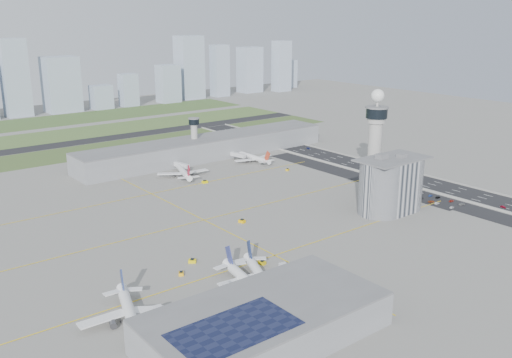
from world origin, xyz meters
TOP-DOWN VIEW (x-y plane):
  - ground at (0.00, 0.00)m, footprint 1000.00×1000.00m
  - grass_strip_0 at (-20.00, 225.00)m, footprint 480.00×50.00m
  - grass_strip_1 at (-20.00, 300.00)m, footprint 480.00×60.00m
  - grass_strip_2 at (-20.00, 380.00)m, footprint 480.00×70.00m
  - runway at (-20.00, 262.00)m, footprint 480.00×22.00m
  - highway at (115.00, 0.00)m, footprint 28.00×500.00m
  - barrier_left at (101.00, 0.00)m, footprint 0.60×500.00m
  - barrier_right at (129.00, 0.00)m, footprint 0.60×500.00m
  - landside_road at (90.00, -10.00)m, footprint 18.00×260.00m
  - parking_lot at (88.00, -22.00)m, footprint 20.00×44.00m
  - taxiway_line_h_0 at (-40.00, -30.00)m, footprint 260.00×0.60m
  - taxiway_line_h_1 at (-40.00, 30.00)m, footprint 260.00×0.60m
  - taxiway_line_h_2 at (-40.00, 90.00)m, footprint 260.00×0.60m
  - taxiway_line_v at (-40.00, 30.00)m, footprint 0.60×260.00m
  - control_tower at (72.00, 8.00)m, footprint 14.00×14.00m
  - secondary_tower at (30.00, 150.00)m, footprint 8.60×8.60m
  - admin_building at (51.99, -22.00)m, footprint 42.00×24.00m
  - terminal_pier at (40.00, 148.00)m, footprint 210.00×32.00m
  - near_terminal at (-88.07, -82.02)m, footprint 84.00×42.00m
  - airplane_near_a at (-119.80, -44.36)m, footprint 49.03×53.35m
  - airplane_near_b at (-70.73, -50.65)m, footprint 43.96×49.14m
  - airplane_near_c at (-63.96, -50.54)m, footprint 50.52×54.16m
  - airplane_far_a at (-2.86, 113.55)m, footprint 47.67×51.64m
  - airplane_far_b at (60.10, 115.33)m, footprint 33.86×39.74m
  - jet_bridge_near_0 at (-113.00, -61.00)m, footprint 5.39×14.31m
  - jet_bridge_near_1 at (-83.00, -61.00)m, footprint 5.39×14.31m
  - jet_bridge_near_2 at (-53.00, -61.00)m, footprint 5.39×14.31m
  - jet_bridge_far_0 at (2.00, 132.00)m, footprint 5.39×14.31m
  - jet_bridge_far_1 at (52.00, 132.00)m, footprint 5.39×14.31m
  - tug_0 at (-84.84, -21.08)m, footprint 3.32×3.65m
  - tug_1 at (-50.58, -33.94)m, footprint 2.96×3.66m
  - tug_2 at (-74.28, -13.19)m, footprint 4.05×3.97m
  - tug_3 at (-25.89, 14.20)m, footprint 3.30×3.99m
  - tug_4 at (-0.69, 89.11)m, footprint 3.75×2.68m
  - tug_5 at (63.13, 78.98)m, footprint 3.55×3.28m
  - car_lot_0 at (83.51, -41.70)m, footprint 3.60×1.69m
  - car_lot_1 at (82.91, -32.07)m, footprint 3.83×1.57m
  - car_lot_2 at (83.30, -27.95)m, footprint 4.46×2.57m
  - car_lot_3 at (83.78, -20.00)m, footprint 4.25×1.99m
  - car_lot_4 at (83.90, -11.56)m, footprint 3.52×1.47m
  - car_lot_5 at (83.28, -3.23)m, footprint 3.45×1.53m
  - car_lot_6 at (93.10, -42.14)m, footprint 4.50×2.08m
  - car_lot_7 at (93.61, -34.69)m, footprint 4.26×2.25m
  - car_lot_8 at (92.99, -25.70)m, footprint 3.93×1.83m
  - car_lot_9 at (92.58, -20.78)m, footprint 3.63×1.70m
  - car_lot_10 at (92.10, -14.10)m, footprint 4.37×2.43m
  - car_lot_11 at (93.94, -5.45)m, footprint 4.52×2.38m
  - car_hw_0 at (107.60, -59.52)m, footprint 2.00×3.72m
  - car_hw_1 at (114.72, 37.51)m, footprint 1.61×3.51m
  - car_hw_2 at (121.83, 119.88)m, footprint 2.20×4.14m
  - car_hw_4 at (108.77, 179.14)m, footprint 1.96×3.86m
  - skyline_bldg_8 at (-19.42, 431.56)m, footprint 26.33×21.06m
  - skyline_bldg_9 at (30.27, 432.32)m, footprint 36.96×29.57m
  - skyline_bldg_10 at (73.27, 423.68)m, footprint 23.01×18.41m
  - skyline_bldg_11 at (108.28, 423.34)m, footprint 20.22×16.18m
  - skyline_bldg_12 at (162.17, 421.29)m, footprint 26.14×20.92m
  - skyline_bldg_13 at (201.27, 433.27)m, footprint 32.26×25.81m
  - skyline_bldg_14 at (244.74, 426.38)m, footprint 21.59×17.28m
  - skyline_bldg_15 at (302.83, 435.54)m, footprint 30.25×24.20m
  - skyline_bldg_16 at (345.49, 415.96)m, footprint 23.04×18.43m
  - skyline_bldg_17 at (382.05, 443.29)m, footprint 22.64×18.11m

SIDE VIEW (x-z plane):
  - ground at x=0.00m, z-range 0.00..0.00m
  - taxiway_line_h_0 at x=-40.00m, z-range 0.00..0.01m
  - taxiway_line_h_1 at x=-40.00m, z-range 0.00..0.01m
  - taxiway_line_h_2 at x=-40.00m, z-range 0.00..0.01m
  - taxiway_line_v at x=-40.00m, z-range 0.00..0.01m
  - grass_strip_0 at x=-20.00m, z-range 0.00..0.08m
  - grass_strip_1 at x=-20.00m, z-range 0.00..0.08m
  - grass_strip_2 at x=-20.00m, z-range 0.00..0.08m
  - landside_road at x=90.00m, z-range 0.00..0.08m
  - highway at x=115.00m, z-range 0.00..0.10m
  - parking_lot at x=88.00m, z-range 0.00..0.10m
  - runway at x=-20.00m, z-range 0.01..0.11m
  - car_lot_5 at x=83.28m, z-range 0.00..1.10m
  - car_hw_2 at x=121.83m, z-range 0.00..1.11m
  - car_hw_1 at x=114.72m, z-range 0.00..1.12m
  - car_lot_9 at x=92.58m, z-range 0.00..1.15m
  - car_lot_10 at x=92.10m, z-range 0.00..1.16m
  - car_lot_2 at x=83.30m, z-range 0.00..1.17m
  - car_lot_7 at x=93.61m, z-range 0.00..1.18m
  - car_lot_4 at x=83.90m, z-range 0.00..1.19m
  - car_lot_0 at x=83.51m, z-range 0.00..1.19m
  - barrier_left at x=101.00m, z-range 0.00..1.20m
  - barrier_right at x=129.00m, z-range 0.00..1.20m
  - car_lot_3 at x=83.78m, z-range 0.00..1.20m
  - car_hw_0 at x=107.60m, z-range 0.00..1.20m
  - car_lot_1 at x=82.91m, z-range 0.00..1.23m
  - car_lot_6 at x=93.10m, z-range 0.00..1.25m
  - car_lot_11 at x=93.94m, z-range 0.00..1.25m
  - car_hw_4 at x=108.77m, z-range 0.00..1.26m
  - car_lot_8 at x=92.99m, z-range 0.00..1.30m
  - tug_5 at x=63.13m, z-range 0.00..1.70m
  - tug_0 at x=-84.84m, z-range 0.00..1.75m
  - tug_1 at x=-50.58m, z-range 0.00..1.86m
  - tug_2 at x=-74.28m, z-range 0.00..1.96m
  - tug_3 at x=-25.89m, z-range 0.00..1.99m
  - tug_4 at x=-0.69m, z-range 0.00..2.10m
  - jet_bridge_near_0 at x=-113.00m, z-range 0.00..5.70m
  - jet_bridge_near_1 at x=-83.00m, z-range 0.00..5.70m
  - jet_bridge_near_2 at x=-53.00m, z-range 0.00..5.70m
  - jet_bridge_far_0 at x=2.00m, z-range 0.00..5.70m
  - jet_bridge_far_1 at x=52.00m, z-range 0.00..5.70m
  - airplane_far_b at x=60.10m, z-range 0.00..11.06m
  - airplane_far_a at x=-2.86m, z-range 0.00..11.85m
  - airplane_near_b at x=-70.73m, z-range 0.00..12.09m
  - airplane_near_c at x=-63.96m, z-range 0.00..12.19m
  - airplane_near_a at x=-119.80m, z-range 0.00..12.35m
  - near_terminal at x=-88.07m, z-range -0.07..12.93m
  - terminal_pier at x=40.00m, z-range 0.00..15.80m
  - skyline_bldg_10 at x=73.27m, z-range 0.00..27.75m
  - admin_building at x=51.99m, z-range -1.45..32.05m
  - secondary_tower at x=30.00m, z-range 2.85..34.75m
  - skyline_bldg_11 at x=108.28m, z-range 0.00..38.97m
  - skyline_bldg_17 at x=382.05m, z-range 0.00..41.06m
  - skyline_bldg_12 at x=162.17m, z-range 0.00..46.89m
  - skyline_bldg_9 at x=30.27m, z-range 0.00..62.11m
  - skyline_bldg_15 at x=302.83m, z-range 0.00..63.40m
  - skyline_bldg_14 at x=244.74m, z-range 0.00..68.75m
  - control_tower at x=72.00m, z-range 2.79..67.29m
  - skyline_bldg_16 at x=345.49m, z-range 0.00..71.56m
  - skyline_bldg_13 at x=201.27m, z-range 0.00..81.20m
  - skyline_bldg_8 at x=-19.42m, z-range 0.00..83.39m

